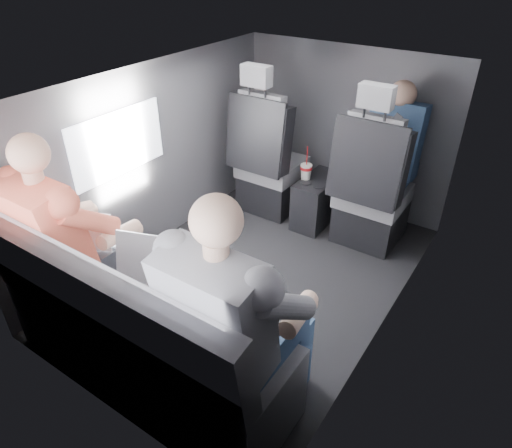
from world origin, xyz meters
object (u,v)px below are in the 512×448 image
Objects in this scene: passenger_rear_right at (237,319)px; laptop_silver at (168,263)px; laptop_white at (101,234)px; passenger_rear_left at (73,239)px; rear_bench at (141,338)px; soda_cup at (306,171)px; front_seat_right at (370,196)px; passenger_front_right at (394,142)px; front_seat_left at (268,167)px; laptop_black at (258,302)px; center_console at (317,201)px.

laptop_silver is at bearing 164.60° from passenger_rear_right.
passenger_rear_left is at bearing -109.79° from laptop_white.
rear_bench is at bearing -170.13° from passenger_rear_right.
laptop_white is 0.84× the size of laptop_silver.
rear_bench is at bearing -87.53° from soda_cup.
passenger_rear_left reaches higher than laptop_white.
laptop_silver reaches higher than soda_cup.
front_seat_right is at bearing 60.95° from passenger_rear_left.
soda_cup is (-0.53, -0.03, 0.07)m from front_seat_right.
laptop_white is at bearing 154.53° from rear_bench.
laptop_white is at bearing 70.21° from passenger_rear_left.
front_seat_left is at bearing -164.58° from passenger_front_right.
front_seat_right is at bearing 93.21° from laptop_black.
rear_bench is 4.24× the size of laptop_black.
laptop_black is at bearing 8.13° from passenger_rear_left.
laptop_silver reaches higher than laptop_white.
laptop_silver is 0.35× the size of passenger_rear_left.
soda_cup is 0.22× the size of passenger_rear_right.
soda_cup is 0.75× the size of laptop_black.
passenger_rear_right reaches higher than soda_cup.
passenger_rear_left is at bearing -165.18° from laptop_silver.
laptop_black is at bearing -88.28° from passenger_front_right.
front_seat_right is at bearing 76.69° from rear_bench.
front_seat_right is 1.96m from rear_bench.
passenger_rear_left reaches higher than center_console.
laptop_white is 0.16m from passenger_rear_left.
front_seat_left is 3.41× the size of laptop_white.
front_seat_left is 1.96m from rear_bench.
passenger_front_right is at bearing 63.29° from passenger_rear_left.
passenger_front_right is (-0.06, 2.07, 0.09)m from passenger_rear_right.
front_seat_right is 3.35× the size of laptop_black.
rear_bench is 5.67× the size of soda_cup.
laptop_silver reaches higher than laptop_black.
passenger_rear_right is (-0.00, -0.16, 0.02)m from laptop_black.
laptop_white is at bearing -179.36° from laptop_black.
passenger_rear_left is (-1.10, -0.16, 0.02)m from laptop_black.
soda_cup is 0.69m from passenger_front_right.
front_seat_left reaches higher than passenger_front_right.
passenger_rear_left is at bearing -104.90° from soda_cup.
laptop_silver is 0.58m from passenger_rear_left.
rear_bench is at bearing -155.19° from laptop_black.
passenger_rear_right is (0.54, -1.85, 0.46)m from center_console.
laptop_black is (0.09, -1.65, 0.23)m from front_seat_right.
center_console is 1.08× the size of laptop_silver.
passenger_rear_right reaches higher than passenger_front_right.
laptop_white is at bearing -106.43° from center_console.
passenger_rear_right is at bearing -87.14° from front_seat_right.
soda_cup reaches higher than center_console.
soda_cup is at bearing -153.09° from passenger_front_right.
laptop_black is 1.11m from passenger_rear_left.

